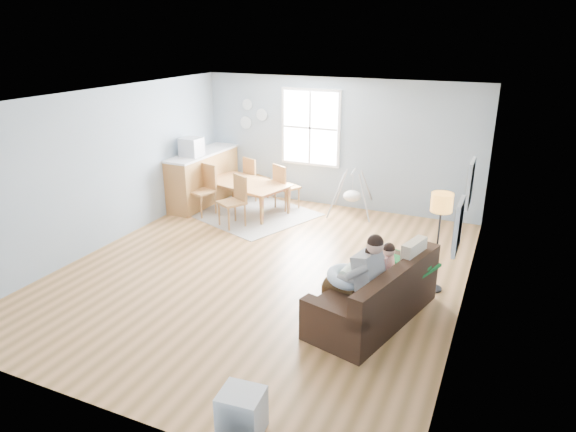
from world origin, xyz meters
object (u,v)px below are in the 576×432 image
at_px(baby_swing, 352,195).
at_px(chair_ne, 284,184).
at_px(chair_se, 235,197).
at_px(dining_table, 245,197).
at_px(father, 358,276).
at_px(counter, 203,177).
at_px(monitor, 191,147).
at_px(floor_lamp, 441,211).
at_px(sofa, 377,299).
at_px(chair_nw, 253,176).
at_px(storage_cube, 241,412).
at_px(chair_sw, 205,186).
at_px(toddler, 381,265).

bearing_deg(baby_swing, chair_ne, -167.94).
bearing_deg(chair_se, dining_table, 105.94).
relative_size(chair_se, baby_swing, 0.98).
bearing_deg(father, baby_swing, 108.14).
relative_size(counter, monitor, 5.06).
xyz_separation_m(floor_lamp, monitor, (-5.26, 1.66, 0.10)).
xyz_separation_m(sofa, floor_lamp, (0.56, 1.14, 0.93)).
bearing_deg(chair_nw, chair_se, -74.38).
distance_m(storage_cube, chair_sw, 6.30).
bearing_deg(chair_nw, chair_sw, -111.08).
height_order(storage_cube, baby_swing, baby_swing).
xyz_separation_m(toddler, dining_table, (-3.59, 2.84, -0.38)).
distance_m(sofa, storage_cube, 2.58).
distance_m(chair_se, chair_ne, 1.32).
distance_m(chair_nw, baby_swing, 2.30).
xyz_separation_m(sofa, storage_cube, (-0.64, -2.50, -0.07)).
distance_m(sofa, dining_table, 4.73).
bearing_deg(storage_cube, counter, 125.60).
height_order(chair_se, baby_swing, chair_se).
relative_size(sofa, counter, 1.07).
bearing_deg(storage_cube, monitor, 127.49).
bearing_deg(baby_swing, storage_cube, -81.96).
height_order(father, chair_ne, father).
distance_m(father, baby_swing, 4.27).
relative_size(storage_cube, dining_table, 0.25).
relative_size(floor_lamp, baby_swing, 1.46).
bearing_deg(chair_nw, dining_table, -74.70).
xyz_separation_m(sofa, monitor, (-4.70, 2.80, 1.03)).
xyz_separation_m(sofa, dining_table, (-3.61, 3.05, 0.02)).
xyz_separation_m(sofa, chair_se, (-3.38, 2.26, 0.28)).
distance_m(father, counter, 5.67).
relative_size(storage_cube, counter, 0.22).
bearing_deg(floor_lamp, storage_cube, -108.14).
distance_m(chair_sw, monitor, 0.86).
height_order(father, baby_swing, father).
relative_size(toddler, storage_cube, 1.80).
bearing_deg(chair_sw, dining_table, 32.34).
height_order(chair_nw, monitor, monitor).
height_order(sofa, dining_table, sofa).
relative_size(father, dining_table, 0.74).
bearing_deg(chair_ne, chair_se, -109.89).
height_order(storage_cube, dining_table, dining_table).
xyz_separation_m(chair_se, counter, (-1.33, 0.93, 0.00)).
height_order(chair_nw, counter, counter).
bearing_deg(sofa, chair_se, 146.27).
distance_m(father, floor_lamp, 1.67).
bearing_deg(storage_cube, toddler, 77.21).
relative_size(chair_nw, baby_swing, 0.95).
bearing_deg(chair_ne, sofa, -50.03).
relative_size(monitor, baby_swing, 0.40).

